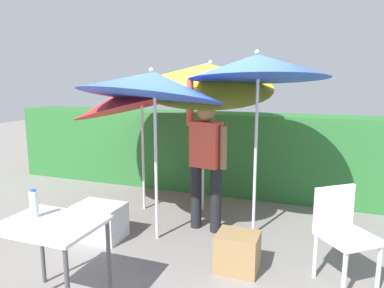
{
  "coord_description": "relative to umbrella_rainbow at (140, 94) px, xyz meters",
  "views": [
    {
      "loc": [
        1.47,
        -3.69,
        1.86
      ],
      "look_at": [
        0.0,
        0.3,
        1.1
      ],
      "focal_mm": 32.9,
      "sensor_mm": 36.0,
      "label": 1
    }
  ],
  "objects": [
    {
      "name": "umbrella_rainbow",
      "position": [
        0.0,
        0.0,
        0.0
      ],
      "size": [
        1.92,
        1.89,
        2.08
      ],
      "color": "silver",
      "rests_on": "ground_plane"
    },
    {
      "name": "hedge_row",
      "position": [
        0.91,
        1.3,
        -1.02
      ],
      "size": [
        8.0,
        0.7,
        1.34
      ],
      "primitive_type": "cube",
      "color": "#2D7033",
      "rests_on": "ground_plane"
    },
    {
      "name": "bottle_water",
      "position": [
        0.2,
        -2.23,
        -0.82
      ],
      "size": [
        0.07,
        0.07,
        0.24
      ],
      "color": "silver",
      "rests_on": "folding_table"
    },
    {
      "name": "crate_cardboard",
      "position": [
        1.68,
        -1.18,
        -1.5
      ],
      "size": [
        0.41,
        0.34,
        0.38
      ],
      "primitive_type": "cube",
      "color": "#9E7A4C",
      "rests_on": "ground_plane"
    },
    {
      "name": "umbrella_navy",
      "position": [
        1.67,
        -0.29,
        0.33
      ],
      "size": [
        1.61,
        1.61,
        2.24
      ],
      "color": "silver",
      "rests_on": "ground_plane"
    },
    {
      "name": "person_vendor",
      "position": [
        1.08,
        -0.34,
        -0.75
      ],
      "size": [
        0.56,
        0.28,
        1.88
      ],
      "color": "black",
      "rests_on": "ground_plane"
    },
    {
      "name": "umbrella_orange",
      "position": [
        0.88,
        0.29,
        0.25
      ],
      "size": [
        1.91,
        1.87,
        2.43
      ],
      "color": "silver",
      "rests_on": "ground_plane"
    },
    {
      "name": "cooler_box",
      "position": [
        -0.03,
        -1.02,
        -1.48
      ],
      "size": [
        0.57,
        0.4,
        0.42
      ],
      "primitive_type": "cube",
      "color": "silver",
      "rests_on": "ground_plane"
    },
    {
      "name": "chair_plastic",
      "position": [
        2.63,
        -1.02,
        -1.18
      ],
      "size": [
        0.62,
        0.62,
        0.89
      ],
      "color": "silver",
      "rests_on": "ground_plane"
    },
    {
      "name": "ground_plane",
      "position": [
        0.91,
        -0.69,
        -1.69
      ],
      "size": [
        24.0,
        24.0,
        0.0
      ],
      "primitive_type": "plane",
      "color": "gray"
    },
    {
      "name": "umbrella_yellow",
      "position": [
        0.59,
        -0.79,
        0.13
      ],
      "size": [
        1.67,
        1.67,
        2.14
      ],
      "color": "silver",
      "rests_on": "ground_plane"
    },
    {
      "name": "folding_table",
      "position": [
        0.39,
        -2.27,
        -1.03
      ],
      "size": [
        0.8,
        0.6,
        0.75
      ],
      "color": "#4C4C51",
      "rests_on": "ground_plane"
    }
  ]
}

